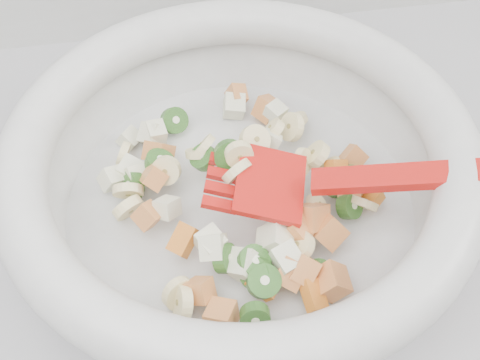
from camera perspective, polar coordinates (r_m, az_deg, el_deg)
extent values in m
cylinder|color=silver|center=(0.55, 0.00, -2.60)|extent=(0.32, 0.32, 0.02)
torus|color=silver|center=(0.49, 0.00, 2.72)|extent=(0.40, 0.40, 0.04)
cylinder|color=#F1E7A1|center=(0.53, -10.57, -2.61)|extent=(0.04, 0.03, 0.04)
cylinder|color=#F1E7A1|center=(0.50, -0.09, 2.44)|extent=(0.03, 0.01, 0.03)
cylinder|color=#F1E7A1|center=(0.49, 5.67, -6.26)|extent=(0.03, 0.04, 0.03)
cylinder|color=#F1E7A1|center=(0.54, 7.21, 2.37)|extent=(0.03, 0.04, 0.03)
cylinder|color=#F1E7A1|center=(0.53, -10.55, -1.02)|extent=(0.03, 0.02, 0.03)
cylinder|color=#F1E7A1|center=(0.53, -7.01, 0.91)|extent=(0.04, 0.03, 0.03)
cylinder|color=#F1E7A1|center=(0.47, -5.47, -11.51)|extent=(0.02, 0.04, 0.04)
cylinder|color=#F1E7A1|center=(0.59, 5.21, 5.58)|extent=(0.03, 0.03, 0.03)
cylinder|color=#F1E7A1|center=(0.54, 8.52, 1.16)|extent=(0.03, 0.03, 0.02)
cylinder|color=#F1E7A1|center=(0.53, 11.67, -2.19)|extent=(0.03, 0.03, 0.03)
cylinder|color=#F1E7A1|center=(0.48, -5.81, -10.65)|extent=(0.03, 0.03, 0.04)
cylinder|color=#F1E7A1|center=(0.53, 5.93, 1.75)|extent=(0.02, 0.03, 0.03)
cylinder|color=#F1E7A1|center=(0.51, 7.33, -2.43)|extent=(0.03, 0.03, 0.03)
cylinder|color=#F1E7A1|center=(0.55, 3.14, 4.76)|extent=(0.02, 0.03, 0.03)
cylinder|color=#F1E7A1|center=(0.57, 4.92, 5.03)|extent=(0.02, 0.03, 0.03)
cylinder|color=#F1E7A1|center=(0.50, -0.27, 0.78)|extent=(0.03, 0.03, 0.04)
cylinder|color=#F1E7A1|center=(0.57, -10.97, 2.44)|extent=(0.02, 0.03, 0.03)
cylinder|color=#F1E7A1|center=(0.54, -3.85, 2.60)|extent=(0.03, 0.03, 0.02)
cylinder|color=#F1E7A1|center=(0.54, -3.57, 3.10)|extent=(0.03, 0.03, 0.03)
cylinder|color=#F1E7A1|center=(0.53, 1.42, 3.78)|extent=(0.04, 0.03, 0.03)
cube|color=#DE8846|center=(0.54, 11.54, -0.07)|extent=(0.03, 0.03, 0.02)
cube|color=#DE8846|center=(0.48, 4.78, -8.69)|extent=(0.03, 0.04, 0.04)
cube|color=#DE8846|center=(0.48, 8.63, -9.50)|extent=(0.03, 0.02, 0.03)
cube|color=#DE8846|center=(0.53, -8.19, 0.20)|extent=(0.03, 0.03, 0.03)
cube|color=#DE8846|center=(0.48, 6.06, -8.45)|extent=(0.03, 0.03, 0.03)
cube|color=#DE8846|center=(0.51, -8.79, -3.37)|extent=(0.03, 0.02, 0.03)
cube|color=#DE8846|center=(0.61, -0.33, 7.98)|extent=(0.02, 0.02, 0.03)
cube|color=#DE8846|center=(0.47, -1.77, -12.85)|extent=(0.03, 0.03, 0.03)
cube|color=#DE8846|center=(0.56, -7.72, 2.59)|extent=(0.03, 0.03, 0.03)
cube|color=#DE8846|center=(0.53, 10.38, -0.65)|extent=(0.03, 0.03, 0.03)
cube|color=#DE8846|center=(0.50, 8.36, -4.81)|extent=(0.03, 0.03, 0.04)
cube|color=#DE8846|center=(0.50, 6.87, -3.52)|extent=(0.03, 0.04, 0.04)
cube|color=#DE8846|center=(0.49, 5.53, -4.81)|extent=(0.03, 0.03, 0.03)
cube|color=#DE8846|center=(0.56, 10.70, 2.11)|extent=(0.03, 0.03, 0.03)
cube|color=#DE8846|center=(0.47, -3.80, -10.42)|extent=(0.03, 0.03, 0.03)
cube|color=#DE8846|center=(0.60, 2.63, 6.73)|extent=(0.03, 0.03, 0.03)
cylinder|color=green|center=(0.49, 7.51, -8.97)|extent=(0.03, 0.03, 0.02)
cylinder|color=green|center=(0.46, 1.43, -12.83)|extent=(0.03, 0.02, 0.03)
cylinder|color=green|center=(0.59, -6.24, 5.63)|extent=(0.03, 0.03, 0.03)
cylinder|color=green|center=(0.51, -0.98, 2.32)|extent=(0.04, 0.03, 0.04)
cylinder|color=green|center=(0.53, 10.33, -2.44)|extent=(0.03, 0.03, 0.03)
cylinder|color=green|center=(0.54, 10.41, 0.04)|extent=(0.04, 0.04, 0.02)
cylinder|color=green|center=(0.54, -7.62, 1.66)|extent=(0.03, 0.03, 0.02)
cylinder|color=green|center=(0.54, 9.10, -0.38)|extent=(0.03, 0.03, 0.02)
cylinder|color=green|center=(0.47, 2.24, -9.59)|extent=(0.04, 0.04, 0.03)
cylinder|color=green|center=(0.48, -1.44, -7.43)|extent=(0.02, 0.03, 0.04)
cylinder|color=green|center=(0.54, -10.13, -0.46)|extent=(0.03, 0.03, 0.03)
cylinder|color=green|center=(0.53, -3.48, 2.15)|extent=(0.03, 0.03, 0.02)
cylinder|color=green|center=(0.48, 1.56, -8.82)|extent=(0.03, 0.04, 0.03)
cylinder|color=green|center=(0.47, 1.25, -7.78)|extent=(0.04, 0.04, 0.02)
cube|color=beige|center=(0.54, -9.73, 0.41)|extent=(0.03, 0.03, 0.03)
cube|color=beige|center=(0.59, 3.35, 6.38)|extent=(0.03, 0.03, 0.02)
cube|color=beige|center=(0.48, 3.33, -5.72)|extent=(0.04, 0.03, 0.03)
cube|color=beige|center=(0.48, 0.59, -8.16)|extent=(0.04, 0.03, 0.04)
cube|color=beige|center=(0.58, -8.38, 4.30)|extent=(0.03, 0.03, 0.03)
cube|color=beige|center=(0.48, -2.53, -6.37)|extent=(0.02, 0.03, 0.03)
cube|color=beige|center=(0.54, 2.78, 3.57)|extent=(0.03, 0.03, 0.03)
cube|color=beige|center=(0.48, 4.40, -7.51)|extent=(0.03, 0.03, 0.03)
cube|color=beige|center=(0.58, -7.98, 4.39)|extent=(0.02, 0.02, 0.02)
cube|color=beige|center=(0.59, -10.42, 3.88)|extent=(0.03, 0.03, 0.02)
cube|color=beige|center=(0.55, -12.03, 0.13)|extent=(0.03, 0.03, 0.03)
cube|color=beige|center=(0.48, -2.79, -5.90)|extent=(0.03, 0.03, 0.02)
cube|color=beige|center=(0.55, -10.44, 0.80)|extent=(0.03, 0.03, 0.03)
cube|color=beige|center=(0.60, -0.56, 7.02)|extent=(0.03, 0.03, 0.03)
cube|color=beige|center=(0.51, -6.92, -2.63)|extent=(0.02, 0.03, 0.03)
cube|color=orange|center=(0.54, 12.17, -1.58)|extent=(0.03, 0.03, 0.02)
cube|color=orange|center=(0.49, -5.39, -5.69)|extent=(0.03, 0.03, 0.02)
cube|color=orange|center=(0.54, 9.12, 0.61)|extent=(0.02, 0.03, 0.03)
cube|color=orange|center=(0.47, 2.16, -9.83)|extent=(0.03, 0.03, 0.02)
cube|color=orange|center=(0.47, 7.00, -10.85)|extent=(0.02, 0.03, 0.02)
cube|color=red|center=(0.49, 2.87, -0.37)|extent=(0.07, 0.08, 0.02)
cube|color=red|center=(0.51, -1.33, 1.76)|extent=(0.03, 0.02, 0.01)
cube|color=red|center=(0.50, -1.54, 0.45)|extent=(0.03, 0.02, 0.01)
cube|color=red|center=(0.49, -1.76, -0.92)|extent=(0.03, 0.02, 0.01)
cube|color=red|center=(0.48, -1.99, -2.35)|extent=(0.03, 0.02, 0.01)
cube|color=red|center=(0.49, 18.92, 0.50)|extent=(0.20, 0.08, 0.05)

